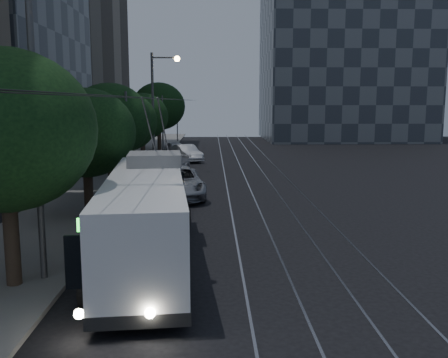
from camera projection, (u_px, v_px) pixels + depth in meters
name	position (u px, v px, depth m)	size (l,w,h in m)	color
ground	(231.00, 255.00, 17.93)	(120.00, 120.00, 0.00)	black
sidewalk	(121.00, 174.00, 37.49)	(5.00, 90.00, 0.15)	gray
tram_rails	(254.00, 174.00, 37.74)	(4.52, 90.00, 0.02)	gray
overhead_wires	(154.00, 128.00, 37.03)	(2.23, 90.00, 6.00)	black
building_distant_right	(343.00, 55.00, 70.84)	(22.00, 18.00, 24.00)	#373E47
trolleybus	(147.00, 216.00, 16.91)	(3.47, 11.75, 5.63)	white
pickup_silver	(177.00, 182.00, 28.57)	(2.90, 6.29, 1.75)	#96979D
car_white_a	(169.00, 174.00, 32.39)	(1.86, 4.63, 1.58)	silver
car_white_b	(169.00, 165.00, 37.80)	(1.84, 4.53, 1.31)	#B3B2B7
car_white_c	(186.00, 153.00, 45.67)	(1.61, 4.61, 1.52)	silver
car_white_d	(176.00, 149.00, 49.90)	(1.72, 4.28, 1.46)	silver
tree_0	(4.00, 131.00, 13.97)	(5.13, 5.13, 6.97)	#2F211A
tree_1	(86.00, 133.00, 23.08)	(4.60, 4.60, 6.09)	#2F211A
tree_2	(110.00, 121.00, 28.48)	(4.72, 4.72, 6.51)	#2F211A
tree_3	(124.00, 122.00, 35.43)	(4.75, 4.75, 6.18)	#2F211A
tree_4	(142.00, 117.00, 45.28)	(4.76, 4.76, 6.22)	#2F211A
tree_5	(159.00, 106.00, 54.78)	(5.80, 5.80, 7.51)	#2F211A
streetlamp_near	(47.00, 66.00, 14.24)	(2.58, 0.44, 10.78)	#505052
streetlamp_far	(158.00, 100.00, 38.24)	(2.23, 0.44, 9.11)	#505052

